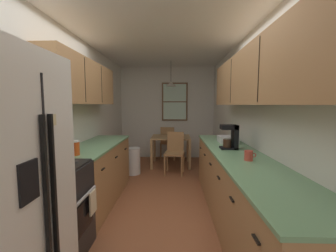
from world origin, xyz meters
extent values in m
plane|color=brown|center=(0.00, 1.00, 0.00)|extent=(12.00, 12.00, 0.00)
cube|color=silver|center=(-1.35, 1.00, 1.27)|extent=(0.10, 9.00, 2.55)
cube|color=silver|center=(1.35, 1.00, 1.27)|extent=(0.10, 9.00, 2.55)
cube|color=silver|center=(0.00, 3.65, 1.27)|extent=(4.40, 0.10, 2.55)
cube|color=white|center=(0.00, 1.00, 2.59)|extent=(4.40, 9.00, 0.08)
cube|color=black|center=(-0.57, -1.29, 0.86)|extent=(0.01, 0.01, 1.65)
cube|color=black|center=(-0.55, -1.33, 0.86)|extent=(0.02, 0.02, 1.17)
cube|color=black|center=(-0.55, -1.25, 0.86)|extent=(0.02, 0.02, 1.17)
cube|color=black|center=(-0.56, -1.46, 1.10)|extent=(0.01, 0.15, 0.22)
cube|color=beige|center=(-0.57, -1.19, 1.41)|extent=(0.01, 0.05, 0.07)
cube|color=black|center=(-0.99, -0.57, 0.45)|extent=(0.62, 0.66, 0.90)
cube|color=black|center=(-0.67, -0.57, 0.42)|extent=(0.01, 0.46, 0.30)
cube|color=silver|center=(-0.65, -0.57, 0.63)|extent=(0.02, 0.53, 0.02)
cube|color=black|center=(-0.99, -0.57, 0.91)|extent=(0.59, 0.62, 0.02)
cube|color=black|center=(-1.27, -0.57, 1.00)|extent=(0.06, 0.66, 0.20)
cylinder|color=#2D2D2D|center=(-1.13, -0.71, 0.93)|extent=(0.15, 0.15, 0.01)
cylinder|color=#2D2D2D|center=(-1.13, -0.43, 0.93)|extent=(0.15, 0.15, 0.01)
cylinder|color=#2D2D2D|center=(-0.85, -0.71, 0.93)|extent=(0.15, 0.15, 0.01)
cylinder|color=#2D2D2D|center=(-0.85, -0.43, 0.93)|extent=(0.15, 0.15, 0.01)
cube|color=silver|center=(-1.11, -0.57, 1.66)|extent=(0.38, 0.56, 0.35)
cube|color=black|center=(-0.92, -0.63, 1.66)|extent=(0.01, 0.34, 0.22)
cube|color=#2D2D33|center=(-0.92, -0.38, 1.66)|extent=(0.01, 0.11, 0.22)
cube|color=#A87A4C|center=(-1.00, 0.71, 0.43)|extent=(0.60, 1.89, 0.87)
cube|color=#6B9E70|center=(-1.00, 0.71, 0.89)|extent=(0.63, 1.91, 0.03)
cube|color=black|center=(-0.69, 0.08, 0.70)|extent=(0.02, 0.10, 0.01)
cube|color=black|center=(-0.69, 0.71, 0.70)|extent=(0.02, 0.10, 0.01)
cube|color=black|center=(-0.69, 1.34, 0.70)|extent=(0.02, 0.10, 0.01)
cube|color=#A87A4C|center=(-1.14, 0.66, 1.83)|extent=(0.32, 1.99, 0.63)
cube|color=#2D2319|center=(-0.98, 0.34, 1.83)|extent=(0.01, 0.01, 0.58)
cube|color=#2D2319|center=(-0.98, 0.99, 1.83)|extent=(0.01, 0.01, 0.58)
cube|color=#A87A4C|center=(1.00, 0.08, 0.43)|extent=(0.60, 3.32, 0.87)
cube|color=#6B9E70|center=(1.00, 0.08, 0.89)|extent=(0.63, 3.34, 0.03)
cube|color=black|center=(0.69, -1.30, 0.70)|extent=(0.02, 0.10, 0.01)
cube|color=black|center=(0.69, -0.75, 0.70)|extent=(0.02, 0.10, 0.01)
cube|color=black|center=(0.69, -0.19, 0.70)|extent=(0.02, 0.10, 0.01)
cube|color=black|center=(0.69, 0.36, 0.70)|extent=(0.02, 0.10, 0.01)
cube|color=black|center=(0.69, 0.91, 0.70)|extent=(0.02, 0.10, 0.01)
cube|color=black|center=(0.69, 1.47, 0.70)|extent=(0.02, 0.10, 0.01)
cube|color=#A87A4C|center=(1.14, 0.03, 1.83)|extent=(0.32, 3.02, 0.65)
cube|color=#2D2319|center=(0.98, -0.47, 1.83)|extent=(0.01, 0.01, 0.60)
cube|color=#2D2319|center=(0.98, 0.53, 1.83)|extent=(0.01, 0.01, 0.60)
cube|color=#A87F51|center=(0.12, 2.76, 0.71)|extent=(0.94, 0.80, 0.03)
cube|color=#A87F51|center=(-0.33, 2.39, 0.35)|extent=(0.06, 0.06, 0.69)
cube|color=#A87F51|center=(0.56, 2.39, 0.35)|extent=(0.06, 0.06, 0.69)
cube|color=#A87F51|center=(-0.33, 3.13, 0.35)|extent=(0.06, 0.06, 0.69)
cube|color=#A87F51|center=(0.56, 3.13, 0.35)|extent=(0.06, 0.06, 0.69)
cube|color=#A87A4C|center=(0.20, 2.08, 0.45)|extent=(0.45, 0.45, 0.04)
cube|color=#A87A4C|center=(0.23, 2.26, 0.68)|extent=(0.37, 0.08, 0.45)
cylinder|color=#A87A4C|center=(0.36, 1.87, 0.22)|extent=(0.04, 0.04, 0.43)
cylinder|color=#A87A4C|center=(0.00, 1.92, 0.22)|extent=(0.04, 0.04, 0.43)
cylinder|color=#A87A4C|center=(0.41, 2.23, 0.22)|extent=(0.04, 0.04, 0.43)
cylinder|color=#A87A4C|center=(0.05, 2.28, 0.22)|extent=(0.04, 0.04, 0.43)
cube|color=#A87A4C|center=(0.04, 3.44, 0.45)|extent=(0.45, 0.45, 0.04)
cube|color=#A87A4C|center=(0.01, 3.26, 0.68)|extent=(0.37, 0.08, 0.45)
cylinder|color=#A87A4C|center=(-0.12, 3.65, 0.22)|extent=(0.04, 0.04, 0.43)
cylinder|color=#A87A4C|center=(0.24, 3.60, 0.22)|extent=(0.04, 0.04, 0.43)
cylinder|color=#A87A4C|center=(-0.17, 3.29, 0.22)|extent=(0.04, 0.04, 0.43)
cylinder|color=#A87A4C|center=(0.19, 3.24, 0.22)|extent=(0.04, 0.04, 0.43)
cylinder|color=black|center=(0.12, 2.76, 2.30)|extent=(0.01, 0.01, 0.50)
cone|color=#B7B2A8|center=(0.12, 2.76, 2.00)|extent=(0.26, 0.26, 0.10)
sphere|color=white|center=(0.12, 2.76, 2.02)|extent=(0.06, 0.06, 0.06)
cube|color=brown|center=(0.21, 3.58, 1.58)|extent=(0.72, 0.04, 1.06)
cube|color=#B2D1B7|center=(0.21, 3.56, 1.58)|extent=(0.64, 0.01, 0.98)
cube|color=brown|center=(0.21, 3.56, 1.58)|extent=(0.64, 0.02, 0.03)
cylinder|color=white|center=(-0.70, 2.06, 0.28)|extent=(0.32, 0.32, 0.57)
cylinder|color=#D84C19|center=(-1.00, -0.02, 0.98)|extent=(0.13, 0.13, 0.16)
cylinder|color=white|center=(-1.00, -0.02, 1.07)|extent=(0.13, 0.13, 0.02)
cube|color=beige|center=(-0.64, -0.41, 0.50)|extent=(0.02, 0.16, 0.24)
cube|color=black|center=(0.94, 0.41, 0.91)|extent=(0.22, 0.18, 0.02)
cube|color=black|center=(1.02, 0.41, 1.06)|extent=(0.06, 0.18, 0.33)
cube|color=black|center=(0.94, 0.41, 1.20)|extent=(0.22, 0.18, 0.06)
cylinder|color=#331E14|center=(0.92, 0.41, 0.98)|extent=(0.11, 0.11, 0.11)
cylinder|color=#BF3F33|center=(1.00, -0.21, 0.95)|extent=(0.09, 0.09, 0.11)
torus|color=#BF3F33|center=(1.06, -0.21, 0.96)|extent=(0.05, 0.01, 0.05)
cube|color=silver|center=(1.05, 0.93, 0.95)|extent=(0.28, 0.34, 0.10)
cylinder|color=silver|center=(0.20, 2.68, 0.75)|extent=(0.17, 0.17, 0.06)
camera|label=1|loc=(0.20, -2.54, 1.50)|focal=23.29mm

